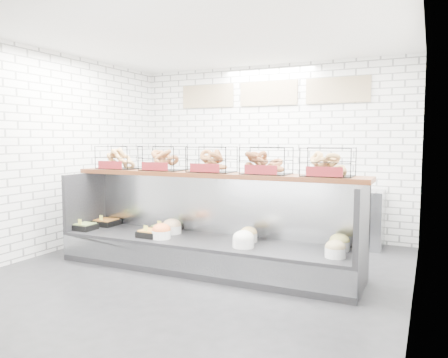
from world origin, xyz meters
The scene contains 5 objects.
ground centered at (0.00, 0.00, 0.00)m, with size 5.50×5.50×0.00m, color black.
room_shell centered at (0.00, 0.60, 2.06)m, with size 5.02×5.51×3.01m.
display_case centered at (0.00, 0.35, 0.33)m, with size 4.00×0.90×1.20m.
bagel_shelf centered at (0.00, 0.52, 1.38)m, with size 4.10×0.50×0.40m.
prep_counter centered at (-0.01, 2.43, 0.47)m, with size 4.00×0.60×1.20m.
Camera 1 is at (2.62, -4.62, 1.69)m, focal length 35.00 mm.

